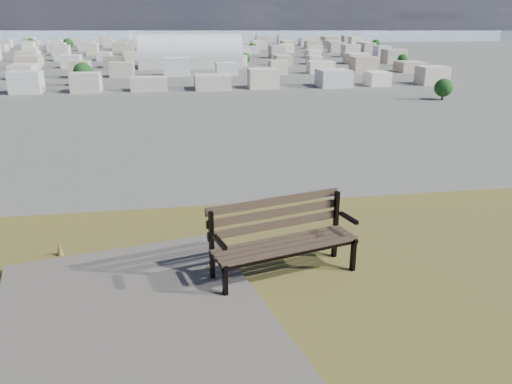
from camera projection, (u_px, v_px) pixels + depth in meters
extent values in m
cube|color=#3B2F22|center=(292.00, 251.00, 5.26)|extent=(1.58, 0.49, 0.03)
cube|color=#3B2F22|center=(288.00, 246.00, 5.35)|extent=(1.58, 0.49, 0.03)
cube|color=#3B2F22|center=(283.00, 243.00, 5.45)|extent=(1.58, 0.49, 0.03)
cube|color=#3B2F22|center=(279.00, 239.00, 5.54)|extent=(1.58, 0.49, 0.03)
cube|color=#3B2F22|center=(276.00, 225.00, 5.55)|extent=(1.57, 0.45, 0.09)
cube|color=#3B2F22|center=(275.00, 213.00, 5.53)|extent=(1.57, 0.45, 0.09)
cube|color=#3B2F22|center=(275.00, 201.00, 5.50)|extent=(1.57, 0.45, 0.09)
cube|color=black|center=(225.00, 283.00, 5.01)|extent=(0.06, 0.06, 0.39)
cube|color=black|center=(212.00, 248.00, 5.27)|extent=(0.06, 0.06, 0.82)
cube|color=black|center=(219.00, 260.00, 5.11)|extent=(0.16, 0.44, 0.04)
cube|color=black|center=(220.00, 242.00, 5.00)|extent=(0.13, 0.32, 0.04)
cube|color=black|center=(353.00, 255.00, 5.61)|extent=(0.06, 0.06, 0.39)
cube|color=black|center=(336.00, 225.00, 5.87)|extent=(0.06, 0.06, 0.82)
cube|color=black|center=(345.00, 235.00, 5.71)|extent=(0.16, 0.44, 0.04)
cube|color=black|center=(349.00, 218.00, 5.59)|extent=(0.13, 0.32, 0.04)
cube|color=black|center=(293.00, 254.00, 5.27)|extent=(1.57, 0.45, 0.04)
cube|color=black|center=(278.00, 242.00, 5.56)|extent=(1.57, 0.45, 0.04)
cube|color=#68615A|center=(139.00, 332.00, 4.52)|extent=(3.15, 3.95, 0.07)
cone|color=brown|center=(60.00, 248.00, 5.99)|extent=(0.08, 0.08, 0.19)
cube|color=silver|center=(191.00, 61.00, 284.62)|extent=(58.30, 26.64, 6.37)
cylinder|color=silver|center=(191.00, 56.00, 283.56)|extent=(58.30, 26.64, 24.20)
cube|color=beige|center=(20.00, 84.00, 188.10)|extent=(11.00, 11.00, 7.00)
cube|color=#ADA394|center=(86.00, 83.00, 191.71)|extent=(11.00, 11.00, 7.00)
cube|color=beige|center=(149.00, 81.00, 195.32)|extent=(11.00, 11.00, 7.00)
cube|color=silver|center=(211.00, 80.00, 198.93)|extent=(11.00, 11.00, 7.00)
cube|color=beige|center=(270.00, 79.00, 202.54)|extent=(11.00, 11.00, 7.00)
cube|color=tan|center=(327.00, 78.00, 206.15)|extent=(11.00, 11.00, 7.00)
cube|color=silver|center=(382.00, 77.00, 209.77)|extent=(11.00, 11.00, 7.00)
cube|color=#B2ACA1|center=(435.00, 76.00, 213.38)|extent=(11.00, 11.00, 7.00)
cube|color=beige|center=(23.00, 71.00, 232.82)|extent=(11.00, 11.00, 7.00)
cube|color=silver|center=(76.00, 70.00, 236.44)|extent=(11.00, 11.00, 7.00)
cube|color=beige|center=(128.00, 69.00, 240.05)|extent=(11.00, 11.00, 7.00)
cube|color=tan|center=(178.00, 68.00, 243.66)|extent=(11.00, 11.00, 7.00)
cube|color=silver|center=(227.00, 68.00, 247.27)|extent=(11.00, 11.00, 7.00)
cube|color=#B2ACA1|center=(275.00, 67.00, 250.88)|extent=(11.00, 11.00, 7.00)
cube|color=beige|center=(321.00, 66.00, 254.50)|extent=(11.00, 11.00, 7.00)
cube|color=#ADA394|center=(366.00, 66.00, 258.11)|extent=(11.00, 11.00, 7.00)
cube|color=beige|center=(409.00, 65.00, 261.72)|extent=(11.00, 11.00, 7.00)
cube|color=tan|center=(25.00, 62.00, 277.55)|extent=(11.00, 11.00, 7.00)
cube|color=silver|center=(70.00, 61.00, 281.16)|extent=(11.00, 11.00, 7.00)
cube|color=#B2ACA1|center=(114.00, 61.00, 284.78)|extent=(11.00, 11.00, 7.00)
cube|color=beige|center=(156.00, 60.00, 288.39)|extent=(11.00, 11.00, 7.00)
cube|color=#ADA394|center=(198.00, 60.00, 292.00)|extent=(11.00, 11.00, 7.00)
cube|color=beige|center=(239.00, 59.00, 295.61)|extent=(11.00, 11.00, 7.00)
cube|color=silver|center=(278.00, 59.00, 299.22)|extent=(11.00, 11.00, 7.00)
cube|color=beige|center=(317.00, 58.00, 302.84)|extent=(11.00, 11.00, 7.00)
cube|color=tan|center=(355.00, 58.00, 306.45)|extent=(11.00, 11.00, 7.00)
cube|color=silver|center=(391.00, 57.00, 310.06)|extent=(11.00, 11.00, 7.00)
cube|color=#ADA394|center=(26.00, 56.00, 322.28)|extent=(11.00, 11.00, 7.00)
cube|color=beige|center=(65.00, 55.00, 325.89)|extent=(11.00, 11.00, 7.00)
cube|color=silver|center=(103.00, 55.00, 329.50)|extent=(11.00, 11.00, 7.00)
cube|color=beige|center=(140.00, 54.00, 333.12)|extent=(11.00, 11.00, 7.00)
cube|color=tan|center=(176.00, 54.00, 336.73)|extent=(11.00, 11.00, 7.00)
cube|color=silver|center=(212.00, 54.00, 340.34)|extent=(11.00, 11.00, 7.00)
cube|color=#B2ACA1|center=(247.00, 53.00, 343.95)|extent=(11.00, 11.00, 7.00)
cube|color=beige|center=(281.00, 53.00, 347.56)|extent=(11.00, 11.00, 7.00)
cube|color=#ADA394|center=(314.00, 52.00, 351.18)|extent=(11.00, 11.00, 7.00)
cube|color=beige|center=(347.00, 52.00, 354.79)|extent=(11.00, 11.00, 7.00)
cube|color=silver|center=(379.00, 52.00, 358.40)|extent=(11.00, 11.00, 7.00)
cube|color=silver|center=(27.00, 51.00, 367.01)|extent=(11.00, 11.00, 7.00)
cube|color=#B2ACA1|center=(62.00, 50.00, 370.62)|extent=(11.00, 11.00, 7.00)
cube|color=beige|center=(95.00, 50.00, 374.23)|extent=(11.00, 11.00, 7.00)
cube|color=#ADA394|center=(128.00, 50.00, 377.84)|extent=(11.00, 11.00, 7.00)
cube|color=beige|center=(160.00, 49.00, 381.46)|extent=(11.00, 11.00, 7.00)
cube|color=silver|center=(191.00, 49.00, 385.07)|extent=(11.00, 11.00, 7.00)
cube|color=beige|center=(222.00, 49.00, 388.68)|extent=(11.00, 11.00, 7.00)
cube|color=tan|center=(253.00, 49.00, 392.29)|extent=(11.00, 11.00, 7.00)
cube|color=silver|center=(282.00, 48.00, 395.90)|extent=(11.00, 11.00, 7.00)
cube|color=#B2ACA1|center=(312.00, 48.00, 399.52)|extent=(11.00, 11.00, 7.00)
cube|color=beige|center=(340.00, 48.00, 403.13)|extent=(11.00, 11.00, 7.00)
cube|color=#ADA394|center=(369.00, 47.00, 406.74)|extent=(11.00, 11.00, 7.00)
cube|color=beige|center=(28.00, 47.00, 411.74)|extent=(11.00, 11.00, 7.00)
cube|color=tan|center=(59.00, 47.00, 415.35)|extent=(11.00, 11.00, 7.00)
cube|color=silver|center=(89.00, 46.00, 418.96)|extent=(11.00, 11.00, 7.00)
cube|color=#B2ACA1|center=(118.00, 46.00, 422.57)|extent=(11.00, 11.00, 7.00)
cube|color=beige|center=(147.00, 46.00, 426.19)|extent=(11.00, 11.00, 7.00)
cube|color=#ADA394|center=(175.00, 46.00, 429.80)|extent=(11.00, 11.00, 7.00)
cube|color=beige|center=(203.00, 45.00, 433.41)|extent=(11.00, 11.00, 7.00)
cube|color=silver|center=(230.00, 45.00, 437.02)|extent=(11.00, 11.00, 7.00)
cube|color=beige|center=(257.00, 45.00, 440.63)|extent=(11.00, 11.00, 7.00)
cube|color=tan|center=(284.00, 45.00, 444.24)|extent=(11.00, 11.00, 7.00)
cube|color=silver|center=(310.00, 45.00, 447.86)|extent=(11.00, 11.00, 7.00)
cube|color=#B2ACA1|center=(336.00, 44.00, 451.47)|extent=(11.00, 11.00, 7.00)
cube|color=beige|center=(361.00, 44.00, 455.08)|extent=(11.00, 11.00, 7.00)
cube|color=beige|center=(1.00, 44.00, 452.85)|extent=(11.00, 11.00, 7.00)
cube|color=silver|center=(29.00, 44.00, 456.47)|extent=(11.00, 11.00, 7.00)
cube|color=beige|center=(56.00, 44.00, 460.08)|extent=(11.00, 11.00, 7.00)
cube|color=tan|center=(83.00, 44.00, 463.69)|extent=(11.00, 11.00, 7.00)
cube|color=silver|center=(110.00, 43.00, 467.30)|extent=(11.00, 11.00, 7.00)
cube|color=#B2ACA1|center=(136.00, 43.00, 470.91)|extent=(11.00, 11.00, 7.00)
cube|color=beige|center=(162.00, 43.00, 474.53)|extent=(11.00, 11.00, 7.00)
cube|color=#ADA394|center=(187.00, 43.00, 478.14)|extent=(11.00, 11.00, 7.00)
cube|color=beige|center=(212.00, 43.00, 481.75)|extent=(11.00, 11.00, 7.00)
cube|color=silver|center=(237.00, 42.00, 485.36)|extent=(11.00, 11.00, 7.00)
cube|color=beige|center=(261.00, 42.00, 488.97)|extent=(11.00, 11.00, 7.00)
cube|color=tan|center=(285.00, 42.00, 492.58)|extent=(11.00, 11.00, 7.00)
cube|color=silver|center=(309.00, 42.00, 496.20)|extent=(11.00, 11.00, 7.00)
cube|color=#B2ACA1|center=(332.00, 42.00, 499.81)|extent=(11.00, 11.00, 7.00)
cube|color=beige|center=(355.00, 41.00, 503.42)|extent=(11.00, 11.00, 7.00)
cube|color=beige|center=(4.00, 42.00, 497.58)|extent=(11.00, 11.00, 7.00)
cube|color=silver|center=(30.00, 41.00, 501.19)|extent=(11.00, 11.00, 7.00)
cube|color=beige|center=(55.00, 41.00, 504.81)|extent=(11.00, 11.00, 7.00)
cube|color=tan|center=(79.00, 41.00, 508.42)|extent=(11.00, 11.00, 7.00)
cube|color=silver|center=(103.00, 41.00, 512.03)|extent=(11.00, 11.00, 7.00)
cube|color=#B2ACA1|center=(127.00, 41.00, 515.64)|extent=(11.00, 11.00, 7.00)
cube|color=beige|center=(151.00, 41.00, 519.25)|extent=(11.00, 11.00, 7.00)
cube|color=#ADA394|center=(174.00, 40.00, 522.87)|extent=(11.00, 11.00, 7.00)
cube|color=beige|center=(197.00, 40.00, 526.48)|extent=(11.00, 11.00, 7.00)
cube|color=silver|center=(220.00, 40.00, 530.09)|extent=(11.00, 11.00, 7.00)
cube|color=beige|center=(242.00, 40.00, 533.70)|extent=(11.00, 11.00, 7.00)
cube|color=tan|center=(264.00, 40.00, 537.31)|extent=(11.00, 11.00, 7.00)
cube|color=silver|center=(286.00, 40.00, 540.92)|extent=(11.00, 11.00, 7.00)
cube|color=#B2ACA1|center=(307.00, 39.00, 544.54)|extent=(11.00, 11.00, 7.00)
cube|color=beige|center=(329.00, 39.00, 548.15)|extent=(11.00, 11.00, 7.00)
cube|color=#ADA394|center=(350.00, 39.00, 551.76)|extent=(11.00, 11.00, 7.00)
cylinder|color=#37261B|center=(442.00, 97.00, 174.26)|extent=(0.80, 0.80, 2.10)
sphere|color=black|center=(444.00, 88.00, 173.21)|extent=(6.30, 6.30, 6.30)
cylinder|color=#37261B|center=(84.00, 82.00, 210.44)|extent=(0.80, 0.80, 2.70)
sphere|color=black|center=(83.00, 72.00, 209.09)|extent=(8.10, 8.10, 8.10)
cylinder|color=#37261B|center=(402.00, 64.00, 291.99)|extent=(0.80, 0.80, 1.95)
sphere|color=black|center=(402.00, 59.00, 291.01)|extent=(5.85, 5.85, 5.85)
cylinder|color=#37261B|center=(253.00, 52.00, 393.08)|extent=(0.80, 0.80, 2.25)
sphere|color=black|center=(253.00, 47.00, 391.96)|extent=(6.75, 6.75, 6.75)
cylinder|color=#37261B|center=(69.00, 49.00, 426.25)|extent=(0.80, 0.80, 2.85)
sphere|color=black|center=(68.00, 43.00, 424.83)|extent=(8.55, 8.55, 8.55)
cylinder|color=#37261B|center=(32.00, 47.00, 457.53)|extent=(0.80, 0.80, 2.40)
sphere|color=black|center=(31.00, 42.00, 456.33)|extent=(7.20, 7.20, 7.20)
cylinder|color=#37261B|center=(245.00, 63.00, 297.03)|extent=(0.80, 0.80, 2.10)
sphere|color=black|center=(245.00, 58.00, 295.98)|extent=(6.30, 6.30, 6.30)
cylinder|color=#37261B|center=(375.00, 49.00, 428.20)|extent=(0.80, 0.80, 2.55)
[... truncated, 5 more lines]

